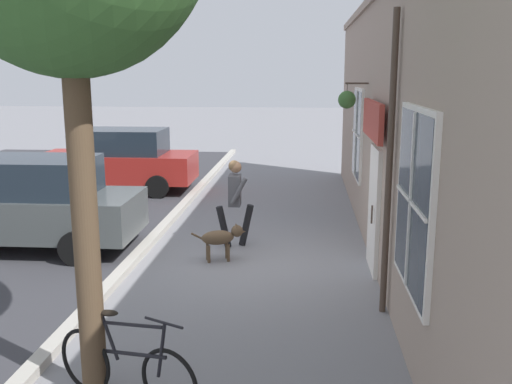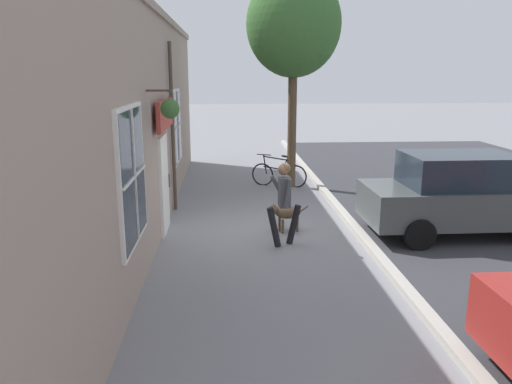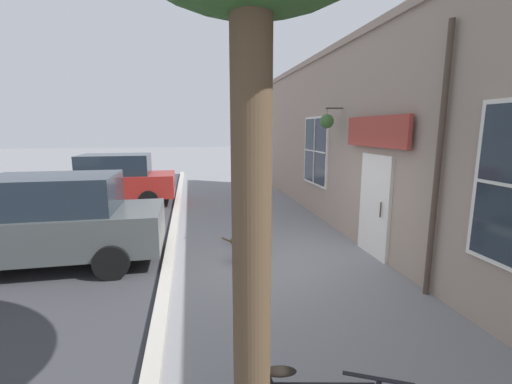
% 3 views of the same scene
% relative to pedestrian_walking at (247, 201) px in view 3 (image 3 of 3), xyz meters
% --- Properties ---
extents(ground_plane, '(90.00, 90.00, 0.00)m').
position_rel_pedestrian_walking_xyz_m(ground_plane, '(-0.32, 0.90, -1.01)').
color(ground_plane, gray).
extents(storefront_facade, '(0.95, 18.00, 4.73)m').
position_rel_pedestrian_walking_xyz_m(storefront_facade, '(-2.66, 0.91, 1.36)').
color(storefront_facade, gray).
rests_on(storefront_facade, ground_plane).
extents(pedestrian_walking, '(0.71, 0.55, 1.69)m').
position_rel_pedestrian_walking_xyz_m(pedestrian_walking, '(0.00, 0.00, 0.00)').
color(pedestrian_walking, black).
rests_on(pedestrian_walking, ground_plane).
extents(dog_on_leash, '(0.96, 0.44, 0.66)m').
position_rel_pedestrian_walking_xyz_m(dog_on_leash, '(0.14, 0.85, -0.58)').
color(dog_on_leash, brown).
rests_on(dog_on_leash, ground_plane).
extents(parked_car_nearest_curb, '(4.32, 1.98, 1.75)m').
position_rel_pedestrian_walking_xyz_m(parked_car_nearest_curb, '(3.87, -4.95, -0.13)').
color(parked_car_nearest_curb, maroon).
rests_on(parked_car_nearest_curb, ground_plane).
extents(parked_car_mid_block, '(4.32, 1.98, 1.75)m').
position_rel_pedestrian_walking_xyz_m(parked_car_mid_block, '(3.90, 0.47, -0.13)').
color(parked_car_mid_block, '#474C4C').
rests_on(parked_car_mid_block, ground_plane).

